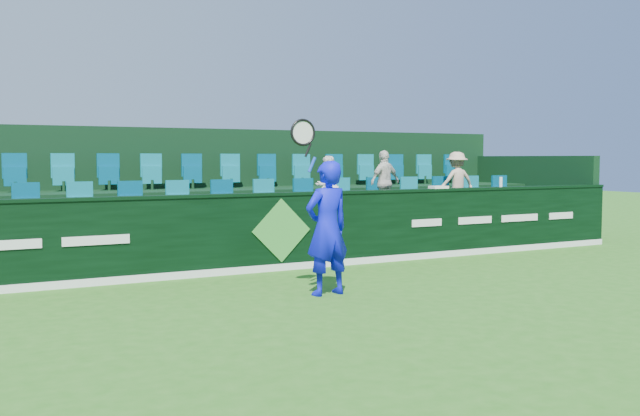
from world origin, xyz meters
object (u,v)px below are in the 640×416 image
tennis_player (327,227)px  spectator_left (327,186)px  spectator_middle (385,182)px  towel (439,187)px  spectator_right (457,181)px  drinks_bottle (501,182)px

tennis_player → spectator_left: size_ratio=2.14×
spectator_middle → tennis_player: bearing=35.1°
tennis_player → spectator_left: 4.03m
towel → spectator_left: bearing=149.2°
spectator_right → towel: 1.76m
spectator_right → spectator_left: bearing=7.7°
spectator_left → spectator_middle: (1.36, 0.00, 0.06)m
spectator_left → drinks_bottle: bearing=146.1°
spectator_right → drinks_bottle: 1.15m
spectator_middle → drinks_bottle: spectator_middle is taller
drinks_bottle → spectator_right: bearing=102.4°
tennis_player → spectator_middle: (3.30, 3.51, 0.49)m
spectator_right → spectator_middle: bearing=7.7°
tennis_player → spectator_right: (5.18, 3.51, 0.47)m
spectator_middle → drinks_bottle: (2.13, -1.12, 0.00)m
tennis_player → spectator_middle: bearing=46.8°
spectator_left → spectator_right: spectator_right is taller
tennis_player → spectator_right: bearing=34.1°
drinks_bottle → tennis_player: bearing=-156.3°
tennis_player → spectator_left: tennis_player is taller
spectator_left → spectator_right: bearing=164.0°
towel → drinks_bottle: drinks_bottle is taller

